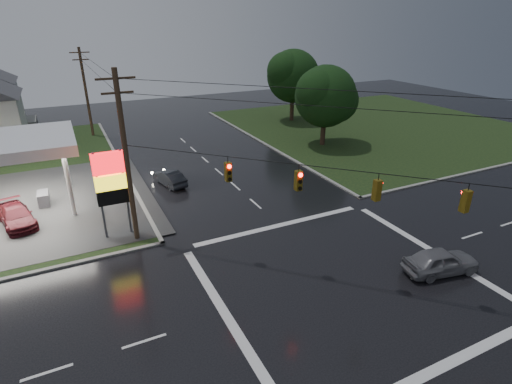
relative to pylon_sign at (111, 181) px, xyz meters
name	(u,v)px	position (x,y,z in m)	size (l,w,h in m)	color
ground	(340,278)	(10.50, -10.50, -4.01)	(120.00, 120.00, 0.00)	black
grass_ne	(378,126)	(36.50, 15.50, -3.97)	(36.00, 36.00, 0.08)	black
pylon_sign	(111,181)	(0.00, 0.00, 0.00)	(2.00, 0.35, 6.00)	#59595E
utility_pole_nw	(126,157)	(1.00, -1.00, 1.71)	(2.20, 0.32, 11.00)	#382619
utility_pole_n	(86,91)	(1.00, 27.50, 1.46)	(2.20, 0.32, 10.50)	#382619
traffic_signals	(352,171)	(10.52, -10.52, 2.47)	(26.87, 26.87, 1.47)	black
tree_ne_near	(327,96)	(24.64, 11.49, 1.55)	(7.99, 6.80, 8.98)	black
tree_ne_far	(294,76)	(27.65, 23.49, 2.17)	(8.46, 7.20, 9.80)	black
car_north	(170,178)	(5.45, 7.36, -3.35)	(1.40, 4.03, 1.33)	black
car_crossing	(441,261)	(15.97, -12.53, -3.27)	(1.76, 4.38, 1.49)	slate
car_pump	(16,216)	(-6.22, 4.77, -3.32)	(1.93, 4.75, 1.38)	#4E1118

